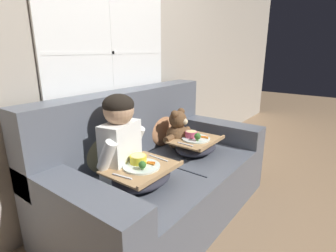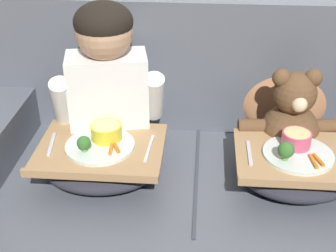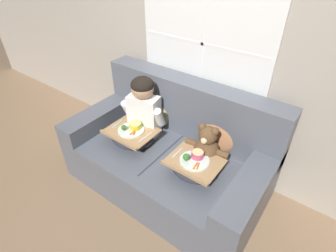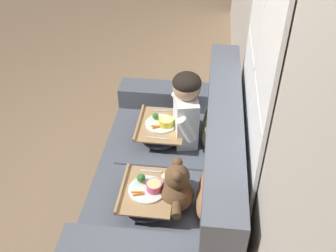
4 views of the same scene
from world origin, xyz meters
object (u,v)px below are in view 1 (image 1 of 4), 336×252
Objects in this scene: couch at (157,172)px; throw_pillow_behind_child at (103,146)px; child_figure at (120,133)px; lap_tray_teddy at (196,145)px; teddy_bear at (178,132)px; throw_pillow_behind_teddy at (161,125)px; lap_tray_child at (142,175)px.

couch is 0.49m from throw_pillow_behind_child.
lap_tray_teddy is (0.68, -0.19, -0.25)m from child_figure.
teddy_bear is 0.20m from lap_tray_teddy.
couch is at bearing -146.71° from throw_pillow_behind_teddy.
child_figure is 1.50× the size of teddy_bear.
lap_tray_teddy is at bearing -29.09° from throw_pillow_behind_child.
throw_pillow_behind_teddy is 0.39m from lap_tray_teddy.
lap_tray_teddy is at bearing -24.51° from couch.
child_figure is 0.75m from lap_tray_teddy.
throw_pillow_behind_child is 0.71m from teddy_bear.
lap_tray_teddy is (0.34, -0.15, 0.16)m from couch.
teddy_bear is at bearing -0.33° from child_figure.
throw_pillow_behind_child reaches higher than throw_pillow_behind_teddy.
couch reaches higher than throw_pillow_behind_child.
throw_pillow_behind_teddy is 1.01× the size of teddy_bear.
child_figure is at bearing -89.94° from throw_pillow_behind_child.
child_figure is (-0.68, -0.19, 0.14)m from throw_pillow_behind_teddy.
lap_tray_child is at bearing -150.93° from throw_pillow_behind_teddy.
child_figure reaches higher than lap_tray_teddy.
child_figure is (-0.34, 0.03, 0.41)m from couch.
throw_pillow_behind_teddy is at bearing 0.00° from throw_pillow_behind_child.
lap_tray_child is (0.00, -0.19, -0.25)m from child_figure.
throw_pillow_behind_child is 0.23m from child_figure.
child_figure is 1.39× the size of lap_tray_teddy.
lap_tray_teddy is at bearing -0.01° from lap_tray_child.
child_figure is at bearing -164.38° from throw_pillow_behind_teddy.
lap_tray_teddy is at bearing -90.10° from throw_pillow_behind_teddy.
throw_pillow_behind_teddy is at bearing 33.29° from couch.
throw_pillow_behind_child is at bearing 146.71° from couch.
child_figure is at bearing 174.43° from couch.
teddy_bear is at bearing -15.92° from throw_pillow_behind_child.
child_figure reaches higher than lap_tray_child.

